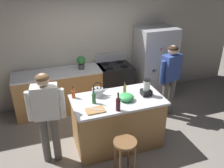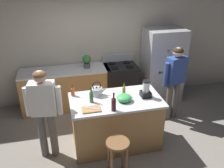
{
  "view_description": "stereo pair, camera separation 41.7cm",
  "coord_description": "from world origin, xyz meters",
  "views": [
    {
      "loc": [
        -1.29,
        -3.4,
        3.02
      ],
      "look_at": [
        0.0,
        0.3,
        1.11
      ],
      "focal_mm": 38.49,
      "sensor_mm": 36.0,
      "label": 1
    },
    {
      "loc": [
        -0.89,
        -3.51,
        3.02
      ],
      "look_at": [
        0.0,
        0.3,
        1.11
      ],
      "focal_mm": 38.49,
      "sensor_mm": 36.0,
      "label": 2
    }
  ],
  "objects": [
    {
      "name": "bottle_vinegar",
      "position": [
        0.17,
        0.12,
        1.04
      ],
      "size": [
        0.06,
        0.06,
        0.24
      ],
      "color": "olive",
      "rests_on": "kitchen_island"
    },
    {
      "name": "stove_range",
      "position": [
        0.49,
        1.52,
        0.49
      ],
      "size": [
        0.76,
        0.65,
        1.14
      ],
      "color": "black",
      "rests_on": "ground_plane"
    },
    {
      "name": "back_wall",
      "position": [
        0.0,
        1.95,
        1.35
      ],
      "size": [
        8.0,
        0.1,
        2.7
      ],
      "primitive_type": "cube",
      "color": "beige",
      "rests_on": "ground_plane"
    },
    {
      "name": "refrigerator",
      "position": [
        1.53,
        1.5,
        0.88
      ],
      "size": [
        0.9,
        0.73,
        1.76
      ],
      "color": "#B7BABF",
      "rests_on": "ground_plane"
    },
    {
      "name": "bottle_cooking_sauce",
      "position": [
        -0.71,
        0.3,
        1.04
      ],
      "size": [
        0.06,
        0.06,
        0.22
      ],
      "color": "#B24C26",
      "rests_on": "kitchen_island"
    },
    {
      "name": "potted_plant",
      "position": [
        -0.29,
        1.55,
        1.13
      ],
      "size": [
        0.2,
        0.2,
        0.3
      ],
      "color": "#4C4C51",
      "rests_on": "back_counter_run"
    },
    {
      "name": "mixing_bowl",
      "position": [
        0.12,
        -0.09,
        1.02
      ],
      "size": [
        0.26,
        0.26,
        0.12
      ],
      "primitive_type": "ellipsoid",
      "color": "#3FB259",
      "rests_on": "kitchen_island"
    },
    {
      "name": "bar_stool",
      "position": [
        -0.16,
        -0.75,
        0.51
      ],
      "size": [
        0.36,
        0.36,
        0.66
      ],
      "color": "brown",
      "rests_on": "ground_plane"
    },
    {
      "name": "kitchen_island",
      "position": [
        0.0,
        0.0,
        0.48
      ],
      "size": [
        1.59,
        0.87,
        0.96
      ],
      "color": "#B7844C",
      "rests_on": "ground_plane"
    },
    {
      "name": "back_counter_run",
      "position": [
        -0.8,
        1.55,
        0.48
      ],
      "size": [
        2.0,
        0.64,
        0.96
      ],
      "color": "#B7844C",
      "rests_on": "ground_plane"
    },
    {
      "name": "cutting_board",
      "position": [
        -0.47,
        -0.25,
        0.97
      ],
      "size": [
        0.3,
        0.2,
        0.02
      ],
      "primitive_type": "cube",
      "color": "#B7844C",
      "rests_on": "kitchen_island"
    },
    {
      "name": "person_by_sink_right",
      "position": [
        1.4,
        0.58,
        0.98
      ],
      "size": [
        0.59,
        0.32,
        1.62
      ],
      "color": "#66605B",
      "rests_on": "ground_plane"
    },
    {
      "name": "bottle_olive_oil",
      "position": [
        -0.43,
        -0.0,
        1.06
      ],
      "size": [
        0.07,
        0.07,
        0.28
      ],
      "color": "#2D6638",
      "rests_on": "kitchen_island"
    },
    {
      "name": "blender_appliance",
      "position": [
        0.53,
        -0.03,
        1.09
      ],
      "size": [
        0.17,
        0.17,
        0.31
      ],
      "color": "black",
      "rests_on": "kitchen_island"
    },
    {
      "name": "ground_plane",
      "position": [
        0.0,
        0.0,
        0.0
      ],
      "size": [
        14.0,
        14.0,
        0.0
      ],
      "primitive_type": "plane",
      "color": "gray"
    },
    {
      "name": "bottle_wine",
      "position": [
        -0.12,
        -0.35,
        1.07
      ],
      "size": [
        0.08,
        0.08,
        0.32
      ],
      "color": "#471923",
      "rests_on": "kitchen_island"
    },
    {
      "name": "tea_kettle",
      "position": [
        -0.3,
        0.22,
        1.04
      ],
      "size": [
        0.28,
        0.2,
        0.27
      ],
      "color": "#B7BABF",
      "rests_on": "kitchen_island"
    },
    {
      "name": "chef_knife",
      "position": [
        -0.45,
        -0.25,
        0.98
      ],
      "size": [
        0.21,
        0.12,
        0.01
      ],
      "primitive_type": "cube",
      "rotation": [
        0.0,
        0.0,
        -0.45
      ],
      "color": "#B7BABF",
      "rests_on": "cutting_board"
    },
    {
      "name": "person_by_island_left",
      "position": [
        -1.2,
        -0.04,
        0.99
      ],
      "size": [
        0.6,
        0.27,
        1.63
      ],
      "color": "#66605B",
      "rests_on": "ground_plane"
    }
  ]
}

